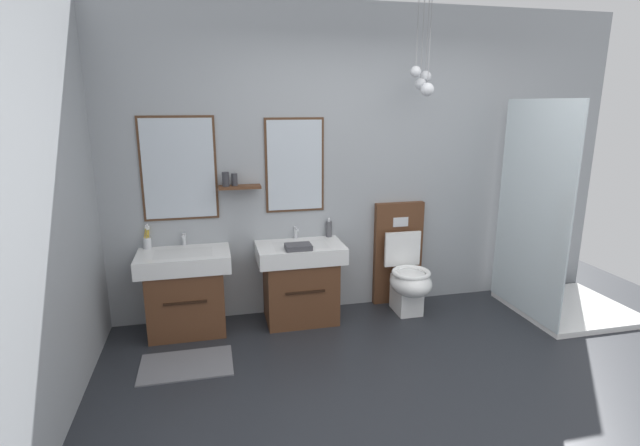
{
  "coord_description": "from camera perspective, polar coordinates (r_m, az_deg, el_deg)",
  "views": [
    {
      "loc": [
        -1.42,
        -2.38,
        1.92
      ],
      "look_at": [
        -0.52,
        1.47,
        0.92
      ],
      "focal_mm": 26.86,
      "sensor_mm": 36.0,
      "label": 1
    }
  ],
  "objects": [
    {
      "name": "wall_back",
      "position": [
        4.49,
        5.18,
        7.24
      ],
      "size": [
        4.89,
        0.64,
        2.76
      ],
      "color": "#999EA3",
      "rests_on": "ground"
    },
    {
      "name": "vanity_sink_right",
      "position": [
        4.31,
        -2.38,
        -6.78
      ],
      "size": [
        0.76,
        0.5,
        0.71
      ],
      "color": "#56331E",
      "rests_on": "ground"
    },
    {
      "name": "toilet",
      "position": [
        4.6,
        9.99,
        -5.65
      ],
      "size": [
        0.48,
        0.62,
        1.0
      ],
      "color": "#56331E",
      "rests_on": "ground"
    },
    {
      "name": "shower_tray",
      "position": [
        4.94,
        26.25,
        -5.38
      ],
      "size": [
        1.03,
        0.97,
        1.95
      ],
      "color": "white",
      "rests_on": "ground"
    },
    {
      "name": "toothbrush_cup",
      "position": [
        4.32,
        -19.88,
        -2.11
      ],
      "size": [
        0.07,
        0.07,
        0.21
      ],
      "color": "silver",
      "rests_on": "vanity_sink_left"
    },
    {
      "name": "ground_plane",
      "position": [
        3.39,
        15.47,
        -21.84
      ],
      "size": [
        6.09,
        5.03,
        0.1
      ],
      "primitive_type": "cube",
      "color": "#23262B",
      "rests_on": "ground"
    },
    {
      "name": "vanity_sink_left",
      "position": [
        4.26,
        -15.67,
        -7.61
      ],
      "size": [
        0.76,
        0.5,
        0.71
      ],
      "color": "#56331E",
      "rests_on": "ground"
    },
    {
      "name": "folded_hand_towel",
      "position": [
        4.05,
        -2.6,
        -2.86
      ],
      "size": [
        0.22,
        0.16,
        0.04
      ],
      "primitive_type": "cube",
      "color": "#47474C",
      "rests_on": "vanity_sink_right"
    },
    {
      "name": "tap_on_right_sink",
      "position": [
        4.36,
        -2.89,
        -0.98
      ],
      "size": [
        0.03,
        0.13,
        0.11
      ],
      "color": "silver",
      "rests_on": "vanity_sink_right"
    },
    {
      "name": "tap_on_left_sink",
      "position": [
        4.3,
        -15.93,
        -1.72
      ],
      "size": [
        0.03,
        0.13,
        0.11
      ],
      "color": "silver",
      "rests_on": "vanity_sink_left"
    },
    {
      "name": "bath_mat",
      "position": [
        3.87,
        -15.62,
        -15.96
      ],
      "size": [
        0.68,
        0.44,
        0.01
      ],
      "primitive_type": "cube",
      "color": "slate",
      "rests_on": "ground"
    },
    {
      "name": "soap_dispenser",
      "position": [
        4.42,
        1.07,
        -0.68
      ],
      "size": [
        0.06,
        0.06,
        0.18
      ],
      "color": "#4C4C51",
      "rests_on": "vanity_sink_right"
    }
  ]
}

